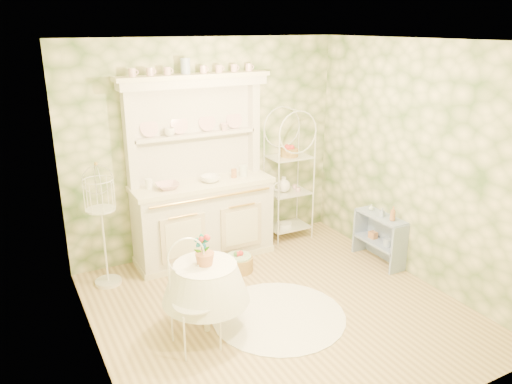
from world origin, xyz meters
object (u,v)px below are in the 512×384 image
kitchen_dresser (202,171)px  round_table (206,296)px  side_shelf (379,237)px  bakers_rack (289,170)px  cafe_chair (195,301)px  floor_basket (239,261)px  birdcage_stand (103,227)px

kitchen_dresser → round_table: 1.81m
kitchen_dresser → side_shelf: size_ratio=3.06×
kitchen_dresser → bakers_rack: kitchen_dresser is taller
cafe_chair → floor_basket: bearing=52.0°
floor_basket → birdcage_stand: bearing=163.6°
side_shelf → floor_basket: size_ratio=1.94×
kitchen_dresser → side_shelf: kitchen_dresser is taller
side_shelf → bakers_rack: bearing=114.1°
bakers_rack → round_table: (-1.89, -1.59, -0.59)m
bakers_rack → round_table: 2.54m
round_table → floor_basket: round_table is taller
round_table → cafe_chair: (-0.18, -0.18, 0.10)m
bakers_rack → side_shelf: bearing=-63.1°
kitchen_dresser → bakers_rack: bearing=3.0°
cafe_chair → side_shelf: bearing=15.1°
cafe_chair → kitchen_dresser: bearing=68.3°
round_table → cafe_chair: size_ratio=0.79×
bakers_rack → side_shelf: (0.60, -1.20, -0.64)m
kitchen_dresser → floor_basket: kitchen_dresser is taller
kitchen_dresser → side_shelf: 2.35m
birdcage_stand → floor_basket: size_ratio=3.63×
bakers_rack → floor_basket: size_ratio=5.01×
round_table → cafe_chair: cafe_chair is taller
round_table → cafe_chair: bearing=-135.7°
bakers_rack → cafe_chair: bearing=-139.0°
side_shelf → round_table: (-2.49, -0.38, 0.06)m
side_shelf → birdcage_stand: (-3.13, 1.02, 0.38)m
cafe_chair → round_table: bearing=47.6°
bakers_rack → birdcage_stand: (-2.54, -0.19, -0.26)m
floor_basket → side_shelf: bearing=-19.4°
cafe_chair → birdcage_stand: birdcage_stand is taller
bakers_rack → round_table: size_ratio=2.56×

